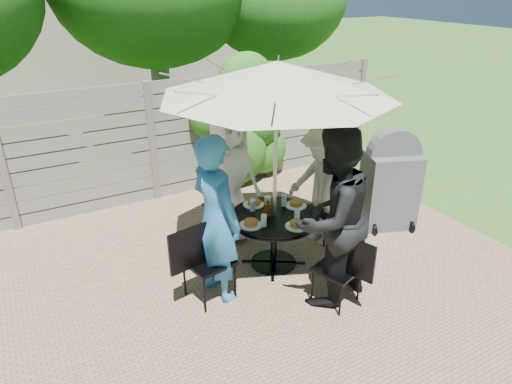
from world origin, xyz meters
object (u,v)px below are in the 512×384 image
glass_left (264,220)px  glass_right (284,200)px  glass_back (253,205)px  syrup_jug (268,209)px  plate_left (251,224)px  person_back (229,178)px  bbq_grill (390,183)px  plate_back (254,203)px  coffee_cup (268,202)px  person_front (332,218)px  umbrella (277,79)px  person_right (322,186)px  plate_front (297,225)px  person_left (216,220)px  glass_front (297,215)px  chair_right (326,220)px  patio_table (274,231)px  chair_left (208,276)px  chair_front (337,282)px  plate_right (296,204)px

glass_left → glass_right: (0.46, 0.32, 0.00)m
glass_back → syrup_jug: bearing=-65.2°
plate_left → person_back: bearing=79.2°
plate_left → bbq_grill: bbq_grill is taller
glass_back → glass_left: size_ratio=1.00×
plate_back → coffee_cup: (0.13, -0.11, 0.04)m
bbq_grill → person_front: bearing=-131.2°
glass_right → person_front: bearing=-92.8°
umbrella → glass_left: umbrella is taller
umbrella → plate_left: 1.58m
person_front → plate_left: 0.94m
person_right → plate_front: bearing=-66.6°
plate_back → coffee_cup: size_ratio=2.17×
umbrella → person_left: 1.56m
glass_front → coffee_cup: bearing=103.3°
person_back → chair_right: bearing=-40.8°
patio_table → person_left: (-0.81, -0.18, 0.45)m
coffee_cup → person_right: bearing=-4.1°
person_front → chair_right: bearing=-139.4°
chair_left → bbq_grill: bearing=-4.6°
person_left → person_right: 1.66m
glass_right → person_right: bearing=2.3°
plate_back → syrup_jug: size_ratio=1.63×
person_right → syrup_jug: bearing=-93.2°
chair_front → syrup_jug: chair_front is taller
person_right → glass_left: person_right is taller
umbrella → glass_back: (-0.16, 0.23, -1.50)m
glass_front → chair_right: bearing=29.4°
person_front → plate_right: size_ratio=7.46×
plate_back → glass_back: bearing=-123.6°
person_front → plate_front: person_front is taller
plate_right → bbq_grill: bearing=0.5°
person_front → umbrella: bearing=-90.0°
patio_table → glass_back: size_ratio=8.76×
glass_left → bbq_grill: (2.12, 0.25, -0.10)m
person_front → bbq_grill: bearing=-164.8°
bbq_grill → chair_front: bearing=-127.4°
coffee_cup → plate_left: bearing=-141.8°
glass_front → plate_back: bearing=112.3°
patio_table → person_back: size_ratio=0.70×
chair_front → glass_left: size_ratio=6.09×
syrup_jug → glass_right: bearing=22.4°
umbrella → glass_right: umbrella is taller
person_back → glass_right: bearing=-70.3°
syrup_jug → bbq_grill: bbq_grill is taller
patio_table → glass_left: 0.39m
chair_front → syrup_jug: (-0.28, 0.98, 0.50)m
person_front → syrup_jug: person_front is taller
umbrella → chair_right: size_ratio=3.38×
chair_front → glass_front: bearing=-14.2°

